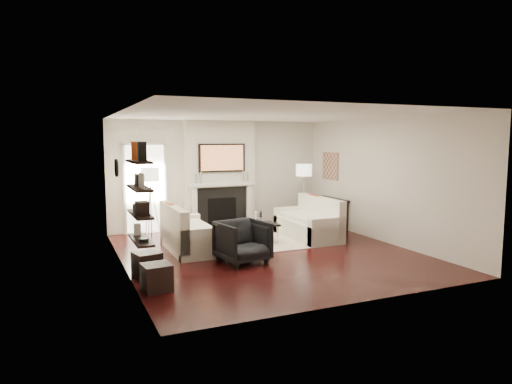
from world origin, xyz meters
name	(u,v)px	position (x,y,z in m)	size (l,w,h in m)	color
room_envelope	(268,185)	(0.00, 0.00, 1.35)	(6.00, 6.00, 6.00)	black
chimney_breast	(220,175)	(0.00, 2.88, 1.35)	(1.80, 0.25, 2.70)	silver
fireplace_surround	(222,208)	(0.00, 2.74, 0.52)	(1.30, 0.02, 1.04)	black
firebox	(222,211)	(0.00, 2.73, 0.45)	(0.75, 0.02, 0.65)	black
mantel_pilaster_l	(195,209)	(-0.72, 2.71, 0.55)	(0.12, 0.08, 1.10)	white
mantel_pilaster_r	(249,205)	(0.72, 2.71, 0.55)	(0.12, 0.08, 1.10)	white
mantel_shelf	(223,184)	(0.00, 2.69, 1.12)	(1.70, 0.18, 0.07)	white
tv_body	(222,158)	(0.00, 2.71, 1.78)	(1.20, 0.06, 0.70)	black
tv_screen	(222,158)	(0.00, 2.68, 1.78)	(1.10, 0.01, 0.62)	#BF723F
candlestick_l_tall	(201,178)	(-0.55, 2.70, 1.30)	(0.04, 0.04, 0.30)	silver
candlestick_l_short	(196,179)	(-0.68, 2.70, 1.27)	(0.04, 0.04, 0.24)	silver
candlestick_r_tall	(243,176)	(0.55, 2.70, 1.30)	(0.04, 0.04, 0.30)	silver
candlestick_r_short	(248,177)	(0.68, 2.70, 1.27)	(0.04, 0.04, 0.24)	silver
hallway_panel	(145,189)	(-1.85, 2.98, 1.05)	(0.90, 0.02, 2.10)	white
door_trim_l	(125,190)	(-2.33, 2.96, 1.05)	(0.06, 0.06, 2.16)	white
door_trim_r	(165,188)	(-1.37, 2.96, 1.05)	(0.06, 0.06, 2.16)	white
door_trim_top	(144,144)	(-1.85, 2.96, 2.13)	(1.02, 0.06, 0.06)	white
rug	(243,243)	(-0.14, 0.99, 0.01)	(2.60, 2.00, 0.01)	beige
loveseat_left_base	(190,240)	(-1.35, 0.83, 0.21)	(0.85, 1.80, 0.42)	white
loveseat_left_back	(174,226)	(-1.68, 0.83, 0.53)	(0.18, 1.80, 0.80)	white
loveseat_left_arm_n	(202,244)	(-1.35, 0.02, 0.30)	(0.85, 0.18, 0.60)	white
loveseat_left_arm_s	(180,229)	(-1.35, 1.64, 0.30)	(0.85, 0.18, 0.60)	white
loveseat_left_cushion	(193,227)	(-1.30, 0.83, 0.47)	(0.63, 1.44, 0.10)	white
pillow_left_orange	(170,213)	(-1.68, 1.13, 0.73)	(0.10, 0.42, 0.42)	#B24515
pillow_left_charcoal	(177,219)	(-1.68, 0.53, 0.72)	(0.10, 0.40, 0.40)	black
loveseat_right_base	(308,229)	(1.40, 0.89, 0.21)	(0.85, 1.80, 0.42)	white
loveseat_right_back	(320,214)	(1.74, 0.89, 0.53)	(0.18, 1.80, 0.80)	white
loveseat_right_arm_n	(327,232)	(1.40, 0.08, 0.30)	(0.85, 0.18, 0.60)	white
loveseat_right_arm_s	(291,219)	(1.40, 1.70, 0.30)	(0.85, 0.18, 0.60)	white
loveseat_right_cushion	(306,218)	(1.35, 0.89, 0.47)	(0.63, 1.44, 0.10)	white
pillow_right_orange	(314,204)	(1.74, 1.19, 0.73)	(0.10, 0.42, 0.42)	#B24515
pillow_right_charcoal	(328,208)	(1.74, 0.59, 0.72)	(0.10, 0.40, 0.40)	black
coffee_table	(252,225)	(0.03, 0.87, 0.40)	(1.10, 0.55, 0.04)	black
coffee_leg_nw	(234,239)	(-0.47, 0.65, 0.19)	(0.02, 0.02, 0.38)	silver
coffee_leg_ne	(278,235)	(0.53, 0.65, 0.19)	(0.02, 0.02, 0.38)	silver
coffee_leg_sw	(227,235)	(-0.47, 1.09, 0.19)	(0.02, 0.02, 0.38)	silver
coffee_leg_se	(269,231)	(0.53, 1.09, 0.19)	(0.02, 0.02, 0.38)	silver
hurricane_glass	(259,217)	(0.18, 0.87, 0.56)	(0.17, 0.17, 0.29)	white
hurricane_candle	(259,220)	(0.18, 0.87, 0.50)	(0.09, 0.09, 0.13)	white
copper_bowl	(241,224)	(-0.22, 0.87, 0.45)	(0.32, 0.32, 0.05)	#BE7C1F
armchair	(243,240)	(-0.71, -0.43, 0.42)	(0.82, 0.77, 0.84)	black
lamp_left_post	(151,212)	(-1.85, 2.31, 0.60)	(0.02, 0.02, 1.20)	silver
lamp_left_shade	(150,174)	(-1.85, 2.31, 1.45)	(0.40, 0.40, 0.30)	white
lamp_left_leg_a	(156,212)	(-1.74, 2.31, 0.60)	(0.02, 0.02, 1.25)	silver
lamp_left_leg_b	(148,211)	(-1.91, 2.41, 0.60)	(0.02, 0.02, 1.25)	silver
lamp_left_leg_c	(149,213)	(-1.91, 2.22, 0.60)	(0.02, 0.02, 1.25)	silver
lamp_right_post	(303,203)	(2.05, 2.23, 0.60)	(0.02, 0.02, 1.20)	silver
lamp_right_shade	(304,170)	(2.05, 2.23, 1.45)	(0.40, 0.40, 0.30)	white
lamp_right_leg_a	(307,203)	(2.16, 2.23, 0.60)	(0.02, 0.02, 1.25)	silver
lamp_right_leg_b	(300,203)	(2.00, 2.33, 0.60)	(0.02, 0.02, 1.25)	silver
lamp_right_leg_c	(303,203)	(1.99, 2.14, 0.60)	(0.02, 0.02, 1.25)	silver
console_top	(331,199)	(2.57, 1.76, 0.73)	(0.35, 1.20, 0.04)	black
console_leg_n	(343,217)	(2.57, 1.21, 0.35)	(0.30, 0.04, 0.71)	black
console_leg_s	(319,211)	(2.57, 2.31, 0.35)	(0.30, 0.04, 0.71)	black
wall_art	(330,166)	(2.73, 2.05, 1.55)	(0.03, 0.70, 0.70)	#996B4C
shelf_bottom	(141,240)	(-2.62, -1.00, 0.70)	(0.25, 1.00, 0.04)	black
shelf_lower	(140,214)	(-2.62, -1.00, 1.10)	(0.25, 1.00, 0.04)	black
shelf_upper	(139,188)	(-2.62, -1.00, 1.50)	(0.25, 1.00, 0.04)	black
shelf_top	(139,162)	(-2.62, -1.00, 1.90)	(0.25, 1.00, 0.04)	black
decor_magfile_a	(142,152)	(-2.62, -1.32, 2.06)	(0.12, 0.10, 0.28)	black
decor_magfile_b	(136,151)	(-2.62, -0.74, 2.06)	(0.12, 0.10, 0.28)	#B24515
decor_frame_a	(142,181)	(-2.62, -1.21, 1.63)	(0.04, 0.30, 0.22)	white
decor_frame_b	(137,180)	(-2.62, -0.76, 1.61)	(0.04, 0.22, 0.18)	black
decor_wine_rack	(142,208)	(-2.62, -1.20, 1.22)	(0.18, 0.25, 0.20)	black
decor_box_small	(138,208)	(-2.62, -0.83, 1.18)	(0.15, 0.12, 0.12)	black
decor_books	(143,239)	(-2.62, -1.18, 0.74)	(0.14, 0.20, 0.05)	black
decor_box_tall	(137,229)	(-2.62, -0.68, 0.81)	(0.10, 0.10, 0.18)	white
clock_rim	(116,168)	(-2.73, 0.90, 1.70)	(0.34, 0.34, 0.04)	black
clock_face	(118,168)	(-2.71, 0.90, 1.70)	(0.29, 0.29, 0.01)	white
ottoman_near	(147,264)	(-2.47, -0.61, 0.20)	(0.40, 0.40, 0.40)	black
ottoman_far	(157,277)	(-2.47, -1.39, 0.20)	(0.40, 0.40, 0.40)	black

